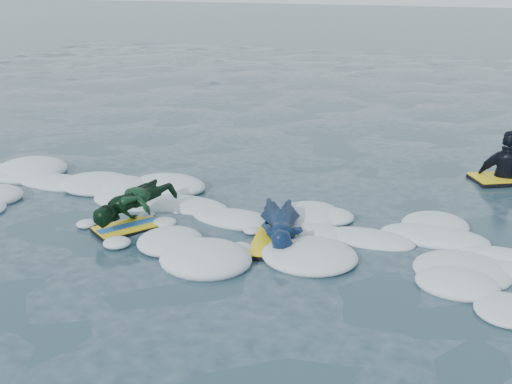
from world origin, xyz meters
TOP-DOWN VIEW (x-y plane):
  - ground at (0.00, 0.00)m, footprint 120.00×120.00m
  - foam_band at (0.00, 1.03)m, footprint 12.00×3.10m
  - prone_woman_unit at (1.54, 0.99)m, footprint 1.03×1.56m
  - prone_child_unit at (-0.41, 0.71)m, footprint 0.89×1.40m
  - waiting_rider_unit at (4.10, 4.61)m, footprint 1.28×1.10m

SIDE VIEW (x-z plane):
  - waiting_rider_unit at x=4.10m, z-range -0.85..0.84m
  - ground at x=0.00m, z-range 0.00..0.00m
  - foam_band at x=0.00m, z-range -0.15..0.15m
  - prone_woman_unit at x=1.54m, z-range 0.00..0.38m
  - prone_child_unit at x=-0.41m, z-range 0.01..0.52m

